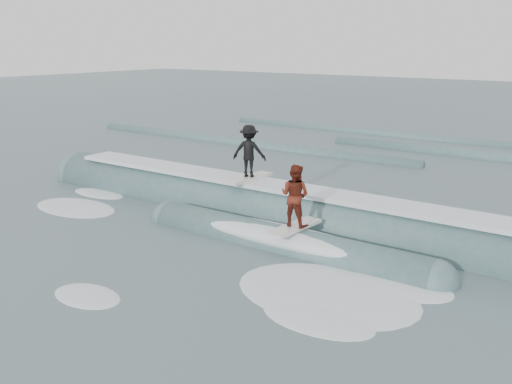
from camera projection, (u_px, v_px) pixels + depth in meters
The scene contains 6 objects.
ground at pixel (208, 246), 16.68m from camera, with size 160.00×160.00×0.00m, color #3A4B54.
breaking_wave at pixel (274, 220), 18.89m from camera, with size 22.24×3.89×2.23m.
surfer_black at pixel (249, 153), 19.40m from camera, with size 1.32×2.03×1.89m.
surfer_red at pixel (295, 198), 16.03m from camera, with size 0.90×2.04×1.88m.
whitewater at pixel (220, 258), 15.69m from camera, with size 15.23×7.71×0.10m.
far_swells at pixel (391, 149), 31.50m from camera, with size 37.45×8.65×0.80m.
Camera 1 is at (10.27, -11.98, 5.79)m, focal length 40.00 mm.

